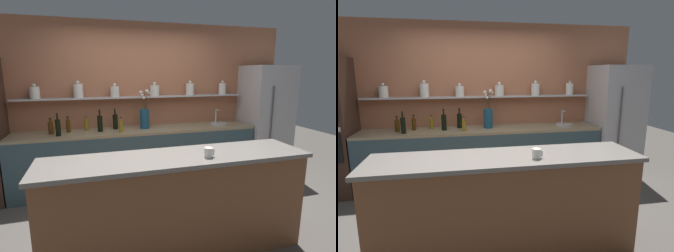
# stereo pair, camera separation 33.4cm
# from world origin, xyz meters

# --- Properties ---
(ground_plane) EXTENTS (12.00, 12.00, 0.00)m
(ground_plane) POSITION_xyz_m (0.00, 0.00, 0.00)
(ground_plane) COLOR #4C4742
(back_wall_unit) EXTENTS (5.20, 0.28, 2.60)m
(back_wall_unit) POSITION_xyz_m (-0.00, 1.60, 1.30)
(back_wall_unit) COLOR #A86647
(back_wall_unit) RESTS_ON ground_plane
(back_counter_unit) EXTENTS (3.77, 0.62, 0.92)m
(back_counter_unit) POSITION_xyz_m (-0.06, 1.24, 0.46)
(back_counter_unit) COLOR #334C56
(back_counter_unit) RESTS_ON ground_plane
(island_counter) EXTENTS (2.59, 0.61, 1.02)m
(island_counter) POSITION_xyz_m (0.00, -0.52, 0.51)
(island_counter) COLOR brown
(island_counter) RESTS_ON ground_plane
(refrigerator) EXTENTS (0.76, 0.73, 1.92)m
(refrigerator) POSITION_xyz_m (2.22, 1.20, 0.96)
(refrigerator) COLOR #B7B7BC
(refrigerator) RESTS_ON ground_plane
(flower_vase) EXTENTS (0.16, 0.16, 0.62)m
(flower_vase) POSITION_xyz_m (0.03, 1.27, 1.11)
(flower_vase) COLOR navy
(flower_vase) RESTS_ON back_counter_unit
(sink_fixture) EXTENTS (0.30, 0.30, 0.25)m
(sink_fixture) POSITION_xyz_m (1.32, 1.25, 0.94)
(sink_fixture) COLOR #B7B7BC
(sink_fixture) RESTS_ON back_counter_unit
(bottle_spirit_0) EXTENTS (0.06, 0.06, 0.24)m
(bottle_spirit_0) POSITION_xyz_m (-1.12, 1.31, 1.02)
(bottle_spirit_0) COLOR #4C2D0C
(bottle_spirit_0) RESTS_ON back_counter_unit
(bottle_wine_1) EXTENTS (0.07, 0.07, 0.33)m
(bottle_wine_1) POSITION_xyz_m (-1.24, 1.10, 1.05)
(bottle_wine_1) COLOR black
(bottle_wine_1) RESTS_ON back_counter_unit
(bottle_wine_2) EXTENTS (0.08, 0.08, 0.32)m
(bottle_wine_2) POSITION_xyz_m (-0.42, 1.35, 1.04)
(bottle_wine_2) COLOR black
(bottle_wine_2) RESTS_ON back_counter_unit
(bottle_oil_3) EXTENTS (0.05, 0.05, 0.23)m
(bottle_oil_3) POSITION_xyz_m (-0.36, 1.09, 1.01)
(bottle_oil_3) COLOR olive
(bottle_oil_3) RESTS_ON back_counter_unit
(bottle_wine_4) EXTENTS (0.08, 0.08, 0.34)m
(bottle_wine_4) POSITION_xyz_m (-0.66, 1.22, 1.05)
(bottle_wine_4) COLOR black
(bottle_wine_4) RESTS_ON back_counter_unit
(bottle_spirit_5) EXTENTS (0.07, 0.07, 0.24)m
(bottle_spirit_5) POSITION_xyz_m (-1.35, 1.26, 1.02)
(bottle_spirit_5) COLOR #4C2D0C
(bottle_spirit_5) RESTS_ON back_counter_unit
(bottle_oil_6) EXTENTS (0.06, 0.06, 0.22)m
(bottle_oil_6) POSITION_xyz_m (-0.86, 1.37, 1.01)
(bottle_oil_6) COLOR olive
(bottle_oil_6) RESTS_ON back_counter_unit
(coffee_mug) EXTENTS (0.10, 0.08, 0.09)m
(coffee_mug) POSITION_xyz_m (0.26, -0.64, 1.07)
(coffee_mug) COLOR silver
(coffee_mug) RESTS_ON island_counter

